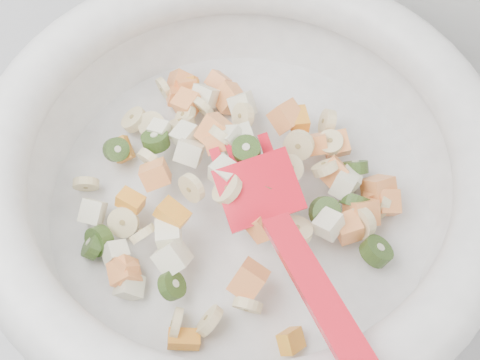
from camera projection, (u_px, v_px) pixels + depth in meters
The scene contains 2 objects.
counter at pixel (222, 341), 0.95m from camera, with size 2.00×0.60×0.90m, color #999A9E.
mixing_bowl at pixel (240, 170), 0.51m from camera, with size 0.44×0.44×0.15m.
Camera 1 is at (0.17, 1.22, 1.39)m, focal length 45.00 mm.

